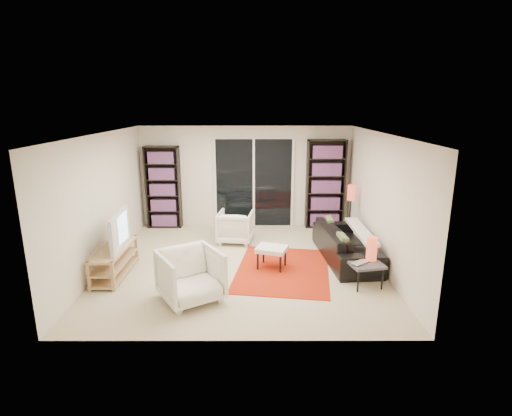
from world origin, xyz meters
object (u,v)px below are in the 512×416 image
object	(u,v)px
side_table	(365,265)
floor_lamp	(351,199)
bookshelf_left	(163,187)
ottoman	(272,250)
tv_stand	(115,260)
armchair_front	(191,276)
armchair_back	(235,227)
sofa	(346,243)
bookshelf_right	(325,184)

from	to	relation	value
side_table	floor_lamp	world-z (taller)	floor_lamp
bookshelf_left	ottoman	bearing A→B (deg)	-45.33
side_table	ottoman	bearing A→B (deg)	154.13
tv_stand	armchair_front	xyz separation A→B (m)	(1.47, -0.94, 0.13)
armchair_back	ottoman	bearing A→B (deg)	124.61
bookshelf_left	side_table	bearing A→B (deg)	-39.15
sofa	ottoman	distance (m)	1.50
bookshelf_right	ottoman	xyz separation A→B (m)	(-1.37, -2.51, -0.71)
sofa	floor_lamp	bearing A→B (deg)	-20.30
sofa	ottoman	size ratio (longest dim) A/B	3.35
bookshelf_left	sofa	bearing A→B (deg)	-27.95
bookshelf_left	sofa	size ratio (longest dim) A/B	0.91
armchair_back	ottoman	world-z (taller)	armchair_back
sofa	ottoman	world-z (taller)	sofa
bookshelf_left	tv_stand	size ratio (longest dim) A/B	1.42
armchair_front	ottoman	size ratio (longest dim) A/B	1.36
bookshelf_right	side_table	distance (m)	3.31
tv_stand	ottoman	distance (m)	2.76
armchair_front	side_table	xyz separation A→B (m)	(2.76, 0.51, -0.04)
tv_stand	side_table	xyz separation A→B (m)	(4.23, -0.43, 0.10)
bookshelf_left	ottoman	xyz separation A→B (m)	(2.48, -2.51, -0.63)
armchair_back	floor_lamp	distance (m)	2.55
sofa	armchair_front	distance (m)	3.18
bookshelf_right	armchair_back	xyz separation A→B (m)	(-2.09, -1.09, -0.71)
sofa	floor_lamp	distance (m)	1.31
armchair_back	floor_lamp	size ratio (longest dim) A/B	0.61
ottoman	floor_lamp	distance (m)	2.41
bookshelf_right	floor_lamp	distance (m)	1.04
armchair_back	ottoman	size ratio (longest dim) A/B	1.17
bookshelf_right	armchair_back	distance (m)	2.46
armchair_back	floor_lamp	world-z (taller)	floor_lamp
ottoman	bookshelf_right	bearing A→B (deg)	61.48
bookshelf_left	ottoman	distance (m)	3.59
tv_stand	armchair_back	world-z (taller)	armchair_back
sofa	side_table	distance (m)	1.16
ottoman	floor_lamp	bearing A→B (deg)	41.52
armchair_front	bookshelf_right	bearing A→B (deg)	23.00
sofa	ottoman	xyz separation A→B (m)	(-1.44, -0.43, 0.03)
tv_stand	sofa	world-z (taller)	sofa
bookshelf_left	armchair_front	distance (m)	3.98
bookshelf_right	floor_lamp	size ratio (longest dim) A/B	1.72
bookshelf_right	sofa	distance (m)	2.21
side_table	floor_lamp	xyz separation A→B (m)	(0.27, 2.28, 0.56)
sofa	bookshelf_left	bearing A→B (deg)	57.58
side_table	floor_lamp	size ratio (longest dim) A/B	0.51
tv_stand	armchair_front	distance (m)	1.75
tv_stand	side_table	distance (m)	4.26
sofa	armchair_back	distance (m)	2.38
armchair_front	side_table	distance (m)	2.81
bookshelf_right	tv_stand	world-z (taller)	bookshelf_right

